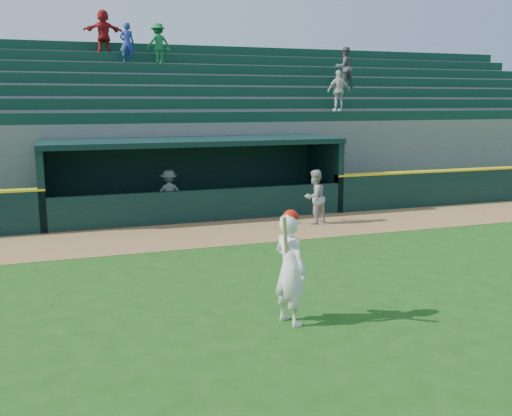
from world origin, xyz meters
name	(u,v)px	position (x,y,z in m)	size (l,w,h in m)	color
ground	(282,286)	(0.00, 0.00, 0.00)	(120.00, 120.00, 0.00)	#1C4B12
warning_track	(218,233)	(0.00, 4.90, 0.01)	(40.00, 3.00, 0.01)	olive
dugout_player_front	(315,197)	(3.09, 5.17, 0.82)	(0.79, 0.62, 1.63)	#A1A19C
dugout_player_inside	(169,193)	(-0.85, 7.62, 0.76)	(0.98, 0.56, 1.52)	gray
dugout	(192,172)	(0.00, 8.00, 1.36)	(9.40, 2.80, 2.46)	slate
stands	(166,133)	(-0.01, 12.57, 2.39)	(34.50, 6.25, 7.15)	slate
batter_at_plate	(290,267)	(-0.60, -1.86, 0.96)	(0.65, 0.85, 1.94)	white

